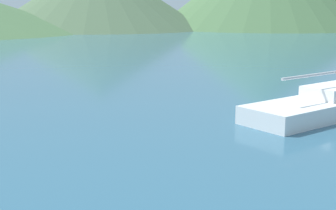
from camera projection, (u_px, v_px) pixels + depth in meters
name	position (u px, v px, depth m)	size (l,w,h in m)	color
sailboat_inner	(335.00, 102.00, 16.79)	(8.20, 5.13, 7.25)	white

